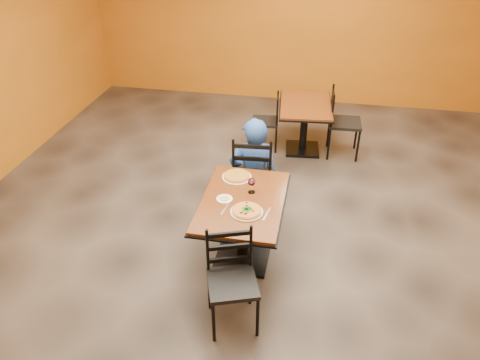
% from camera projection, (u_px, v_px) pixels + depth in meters
% --- Properties ---
extents(floor, '(7.00, 8.00, 0.01)m').
position_uv_depth(floor, '(250.00, 229.00, 5.38)').
color(floor, black).
rests_on(floor, ground).
extents(wall_back, '(7.00, 0.01, 3.00)m').
position_uv_depth(wall_back, '(291.00, 16.00, 7.91)').
color(wall_back, '#C56715').
rests_on(wall_back, ground).
extents(table_main, '(0.83, 1.23, 0.75)m').
position_uv_depth(table_main, '(243.00, 216.00, 4.67)').
color(table_main, '#64270F').
rests_on(table_main, floor).
extents(table_second, '(0.83, 1.15, 0.75)m').
position_uv_depth(table_second, '(305.00, 117.00, 6.71)').
color(table_second, '#64270F').
rests_on(table_second, floor).
extents(chair_main_near, '(0.53, 0.53, 0.93)m').
position_uv_depth(chair_main_near, '(232.00, 284.00, 4.00)').
color(chair_main_near, black).
rests_on(chair_main_near, floor).
extents(chair_main_far, '(0.49, 0.49, 1.02)m').
position_uv_depth(chair_main_far, '(253.00, 171.00, 5.51)').
color(chair_main_far, black).
rests_on(chair_main_far, floor).
extents(chair_second_left, '(0.42, 0.42, 0.84)m').
position_uv_depth(chair_second_left, '(265.00, 122.00, 6.87)').
color(chair_second_left, black).
rests_on(chair_second_left, floor).
extents(chair_second_right, '(0.47, 0.47, 0.99)m').
position_uv_depth(chair_second_right, '(345.00, 123.00, 6.65)').
color(chair_second_right, black).
rests_on(chair_second_right, floor).
extents(diner, '(0.65, 0.48, 1.16)m').
position_uv_depth(diner, '(254.00, 163.00, 5.51)').
color(diner, navy).
rests_on(diner, floor).
extents(plate_main, '(0.31, 0.31, 0.01)m').
position_uv_depth(plate_main, '(247.00, 212.00, 4.39)').
color(plate_main, white).
rests_on(plate_main, table_main).
extents(pizza_main, '(0.28, 0.28, 0.02)m').
position_uv_depth(pizza_main, '(247.00, 210.00, 4.38)').
color(pizza_main, '#952A0A').
rests_on(pizza_main, plate_main).
extents(plate_far, '(0.31, 0.31, 0.01)m').
position_uv_depth(plate_far, '(237.00, 177.00, 4.92)').
color(plate_far, white).
rests_on(plate_far, table_main).
extents(pizza_far, '(0.28, 0.28, 0.02)m').
position_uv_depth(pizza_far, '(237.00, 176.00, 4.91)').
color(pizza_far, '#B08321').
rests_on(pizza_far, plate_far).
extents(side_plate, '(0.16, 0.16, 0.01)m').
position_uv_depth(side_plate, '(225.00, 199.00, 4.57)').
color(side_plate, white).
rests_on(side_plate, table_main).
extents(dip, '(0.09, 0.09, 0.01)m').
position_uv_depth(dip, '(224.00, 198.00, 4.57)').
color(dip, tan).
rests_on(dip, side_plate).
extents(wine_glass, '(0.08, 0.08, 0.18)m').
position_uv_depth(wine_glass, '(252.00, 185.00, 4.63)').
color(wine_glass, white).
rests_on(wine_glass, table_main).
extents(fork, '(0.05, 0.19, 0.00)m').
position_uv_depth(fork, '(225.00, 209.00, 4.44)').
color(fork, silver).
rests_on(fork, table_main).
extents(knife, '(0.05, 0.21, 0.00)m').
position_uv_depth(knife, '(267.00, 214.00, 4.37)').
color(knife, silver).
rests_on(knife, table_main).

